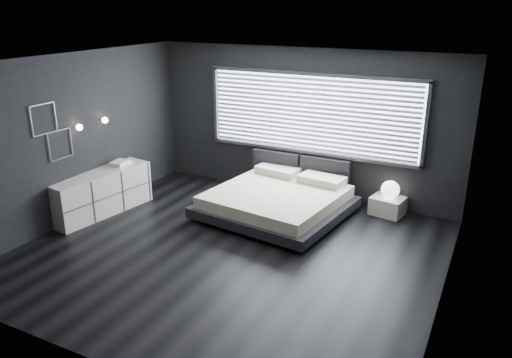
% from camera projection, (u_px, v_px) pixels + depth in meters
% --- Properties ---
extents(room, '(6.04, 6.00, 2.80)m').
position_uv_depth(room, '(229.00, 164.00, 7.05)').
color(room, black).
rests_on(room, ground).
extents(window, '(4.14, 0.09, 1.52)m').
position_uv_depth(window, '(311.00, 114.00, 9.16)').
color(window, white).
rests_on(window, ground).
extents(headboard, '(1.96, 0.16, 0.52)m').
position_uv_depth(headboard, '(300.00, 168.00, 9.53)').
color(headboard, black).
rests_on(headboard, ground).
extents(sconce_near, '(0.18, 0.11, 0.11)m').
position_uv_depth(sconce_near, '(79.00, 127.00, 8.26)').
color(sconce_near, silver).
rests_on(sconce_near, ground).
extents(sconce_far, '(0.18, 0.11, 0.11)m').
position_uv_depth(sconce_far, '(105.00, 120.00, 8.76)').
color(sconce_far, silver).
rests_on(sconce_far, ground).
extents(wall_art_upper, '(0.01, 0.48, 0.48)m').
position_uv_depth(wall_art_upper, '(44.00, 119.00, 7.71)').
color(wall_art_upper, '#47474C').
rests_on(wall_art_upper, ground).
extents(wall_art_lower, '(0.01, 0.48, 0.48)m').
position_uv_depth(wall_art_lower, '(60.00, 145.00, 8.08)').
color(wall_art_lower, '#47474C').
rests_on(wall_art_lower, ground).
extents(bed, '(2.55, 2.46, 0.59)m').
position_uv_depth(bed, '(277.00, 200.00, 8.75)').
color(bed, black).
rests_on(bed, ground).
extents(nightstand, '(0.62, 0.54, 0.32)m').
position_uv_depth(nightstand, '(388.00, 206.00, 8.81)').
color(nightstand, silver).
rests_on(nightstand, ground).
extents(orb_lamp, '(0.32, 0.32, 0.32)m').
position_uv_depth(orb_lamp, '(390.00, 190.00, 8.67)').
color(orb_lamp, white).
rests_on(orb_lamp, nightstand).
extents(dresser, '(0.81, 1.95, 0.76)m').
position_uv_depth(dresser, '(101.00, 193.00, 8.81)').
color(dresser, silver).
rests_on(dresser, ground).
extents(book_stack, '(0.30, 0.39, 0.08)m').
position_uv_depth(book_stack, '(120.00, 163.00, 9.08)').
color(book_stack, silver).
rests_on(book_stack, dresser).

